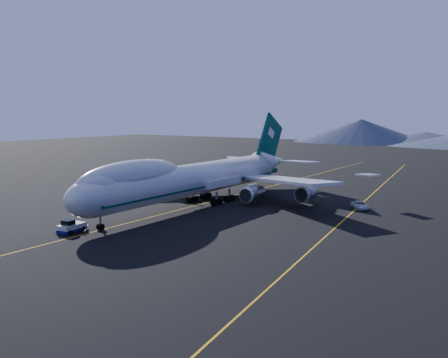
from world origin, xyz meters
The scene contains 6 objects.
ground centered at (0.00, 0.00, 0.00)m, with size 500.00×500.00×0.00m, color black.
taxiway_line_main centered at (0.00, 0.00, 0.01)m, with size 0.25×220.00×0.01m, color #E6A90D.
taxiway_line_side centered at (30.00, 10.00, 0.01)m, with size 0.25×200.00×0.01m, color #E6A90D.
boeing_747 centered at (0.00, 0.03, 5.81)m, with size 59.62×72.43×19.37m.
pushback_tug centered at (-3.00, -29.94, 0.64)m, with size 3.11×4.93×2.04m.
service_van centered at (30.00, 15.17, 0.78)m, with size 2.59×5.63×1.56m, color silver.
Camera 1 is at (61.52, -82.67, 19.31)m, focal length 40.00 mm.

